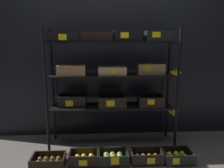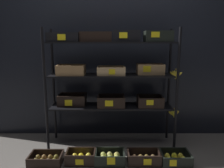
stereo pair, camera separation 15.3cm
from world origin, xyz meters
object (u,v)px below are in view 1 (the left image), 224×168
(crate_ground_lemon, at_px, (84,159))
(crate_ground_rightmost_lemon, at_px, (177,157))
(display_rack, at_px, (111,72))
(crate_ground_pear, at_px, (113,158))
(crate_ground_right_kiwi, at_px, (147,157))
(crate_ground_kiwi, at_px, (48,161))

(crate_ground_lemon, bearing_deg, crate_ground_rightmost_lemon, -0.49)
(display_rack, xyz_separation_m, crate_ground_pear, (-0.00, -0.45, -0.88))
(display_rack, relative_size, crate_ground_right_kiwi, 4.70)
(crate_ground_pear, bearing_deg, display_rack, 89.39)
(crate_ground_kiwi, distance_m, crate_ground_rightmost_lemon, 1.39)
(crate_ground_rightmost_lemon, bearing_deg, crate_ground_kiwi, -179.45)
(crate_ground_rightmost_lemon, bearing_deg, crate_ground_lemon, 179.51)
(crate_ground_rightmost_lemon, bearing_deg, crate_ground_right_kiwi, -179.95)
(crate_ground_lemon, bearing_deg, crate_ground_kiwi, -176.57)
(crate_ground_pear, xyz_separation_m, crate_ground_rightmost_lemon, (0.71, -0.01, -0.01))
(display_rack, bearing_deg, crate_ground_pear, -90.61)
(crate_ground_pear, bearing_deg, crate_ground_lemon, 179.55)
(crate_ground_kiwi, relative_size, crate_ground_right_kiwi, 0.99)
(crate_ground_right_kiwi, distance_m, crate_ground_rightmost_lemon, 0.34)
(crate_ground_kiwi, xyz_separation_m, crate_ground_lemon, (0.37, 0.02, 0.01))
(crate_ground_lemon, bearing_deg, crate_ground_right_kiwi, -0.76)
(crate_ground_kiwi, bearing_deg, crate_ground_lemon, 3.43)
(display_rack, distance_m, crate_ground_lemon, 1.04)
(crate_ground_pear, relative_size, crate_ground_right_kiwi, 0.91)
(crate_ground_right_kiwi, height_order, crate_ground_rightmost_lemon, crate_ground_right_kiwi)
(crate_ground_pear, distance_m, crate_ground_right_kiwi, 0.37)
(crate_ground_pear, distance_m, crate_ground_rightmost_lemon, 0.71)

